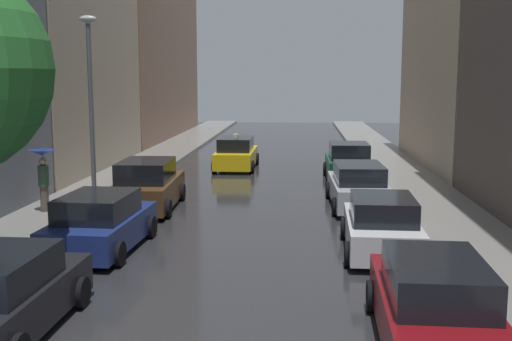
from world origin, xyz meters
TOP-DOWN VIEW (x-y plane):
  - ground_plane at (0.00, 24.00)m, footprint 28.00×72.00m
  - sidewalk_left at (-6.50, 24.00)m, footprint 3.00×72.00m
  - sidewalk_right at (6.50, 24.00)m, footprint 3.00×72.00m
  - building_right_mid at (11.00, 27.83)m, footprint 6.00×14.57m
  - parked_car_left_nearest at (-3.71, 4.55)m, footprint 2.06×4.39m
  - parked_car_left_second at (-3.72, 10.30)m, footprint 2.28×4.45m
  - parked_car_left_third at (-3.76, 15.79)m, footprint 2.27×4.73m
  - parked_car_right_nearest at (3.96, 4.57)m, footprint 2.15×4.79m
  - parked_car_right_second at (3.83, 10.56)m, footprint 2.15×4.24m
  - parked_car_right_third at (3.75, 16.64)m, footprint 2.17×4.84m
  - parked_car_right_fourth at (3.85, 22.70)m, footprint 2.17×4.09m
  - taxi_midroad at (-1.61, 26.00)m, footprint 2.11×4.58m
  - pedestrian_foreground at (-6.98, 14.47)m, footprint 0.90×0.90m
  - lamp_post_left at (-5.55, 15.37)m, footprint 0.60×0.28m

SIDE VIEW (x-z plane):
  - ground_plane at x=0.00m, z-range -0.04..0.00m
  - sidewalk_left at x=-6.50m, z-range 0.00..0.15m
  - sidewalk_right at x=6.50m, z-range 0.00..0.15m
  - parked_car_right_second at x=3.83m, z-range -0.05..1.52m
  - parked_car_left_nearest at x=-3.71m, z-range -0.05..1.52m
  - parked_car_left_second at x=-3.72m, z-range -0.05..1.54m
  - parked_car_right_third at x=3.75m, z-range -0.05..1.55m
  - parked_car_right_nearest at x=3.96m, z-range -0.05..1.58m
  - taxi_midroad at x=-1.61m, z-range -0.14..1.67m
  - parked_car_right_fourth at x=3.85m, z-range -0.06..1.67m
  - parked_car_left_third at x=-3.76m, z-range -0.06..1.71m
  - pedestrian_foreground at x=-6.98m, z-range 0.56..2.67m
  - lamp_post_left at x=-5.55m, z-range 0.68..7.25m
  - building_right_mid at x=11.00m, z-range 0.00..13.08m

